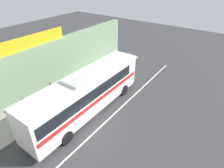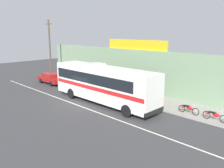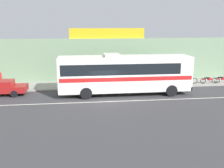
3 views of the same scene
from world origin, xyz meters
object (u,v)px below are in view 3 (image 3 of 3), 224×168
pedestrian_far_left (0,77)px  parked_car (1,87)px  motorcycle_black (209,80)px  motorcycle_orange (189,80)px  pedestrian_by_curb (113,74)px  pedestrian_near_shop (87,75)px  intercity_bus (124,72)px  motorcycle_blue (222,79)px

pedestrian_far_left → parked_car: bearing=-73.9°
parked_car → motorcycle_black: bearing=4.6°
parked_car → pedestrian_far_left: pedestrian_far_left is taller
motorcycle_orange → motorcycle_black: (2.17, -0.06, 0.00)m
motorcycle_black → pedestrian_by_curb: size_ratio=1.12×
pedestrian_near_shop → parked_car: bearing=-159.0°
parked_car → pedestrian_by_curb: pedestrian_by_curb is taller
intercity_bus → pedestrian_far_left: bearing=160.8°
intercity_bus → pedestrian_far_left: 12.87m
motorcycle_black → parked_car: bearing=-175.4°
intercity_bus → motorcycle_blue: 11.67m
motorcycle_blue → pedestrian_near_shop: bearing=175.0°
parked_car → motorcycle_blue: parked_car is taller
intercity_bus → pedestrian_by_curb: intercity_bus is taller
motorcycle_orange → motorcycle_blue: bearing=0.2°
intercity_bus → pedestrian_by_curb: size_ratio=7.01×
pedestrian_far_left → pedestrian_near_shop: pedestrian_near_shop is taller
intercity_bus → pedestrian_far_left: size_ratio=7.50×
parked_car → pedestrian_by_curb: size_ratio=2.65×
parked_car → motorcycle_orange: bearing=5.4°
motorcycle_black → motorcycle_blue: bearing=2.7°
motorcycle_orange → pedestrian_far_left: size_ratio=1.14×
pedestrian_far_left → pedestrian_near_shop: size_ratio=0.99×
parked_car → motorcycle_blue: (22.42, 1.76, -0.17)m
motorcycle_orange → pedestrian_by_curb: bearing=170.8°
pedestrian_by_curb → parked_car: bearing=-164.2°
motorcycle_blue → motorcycle_orange: bearing=-179.8°
motorcycle_black → pedestrian_near_shop: pedestrian_near_shop is taller
parked_car → pedestrian_by_curb: bearing=15.8°
intercity_bus → pedestrian_near_shop: (-3.30, 4.08, -1.00)m
motorcycle_black → pedestrian_near_shop: (-12.95, 1.34, 0.50)m
motorcycle_blue → pedestrian_far_left: 23.39m
intercity_bus → motorcycle_blue: size_ratio=6.52×
intercity_bus → pedestrian_far_left: (-12.11, 4.23, -1.00)m
motorcycle_blue → pedestrian_near_shop: pedestrian_near_shop is taller
intercity_bus → motorcycle_black: bearing=15.8°
intercity_bus → pedestrian_near_shop: intercity_bus is taller
pedestrian_near_shop → pedestrian_far_left: bearing=179.0°
motorcycle_black → motorcycle_blue: 1.58m
intercity_bus → motorcycle_orange: size_ratio=6.56×
pedestrian_far_left → pedestrian_by_curb: pedestrian_by_curb is taller
motorcycle_black → intercity_bus: bearing=-164.2°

